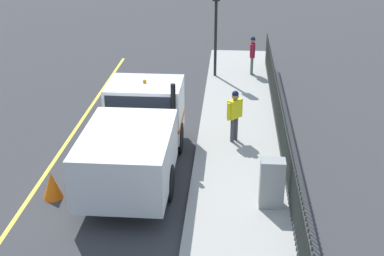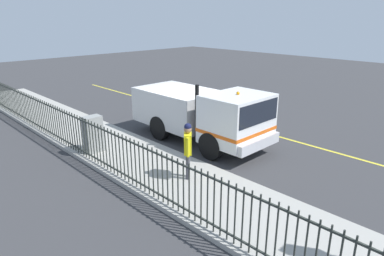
{
  "view_description": "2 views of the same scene",
  "coord_description": "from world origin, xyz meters",
  "px_view_note": "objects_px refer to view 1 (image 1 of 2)",
  "views": [
    {
      "loc": [
        2.46,
        -12.34,
        7.46
      ],
      "look_at": [
        1.42,
        1.2,
        1.43
      ],
      "focal_mm": 49.99,
      "sensor_mm": 36.0,
      "label": 1
    },
    {
      "loc": [
        8.87,
        9.85,
        4.71
      ],
      "look_at": [
        0.48,
        1.2,
        0.72
      ],
      "focal_mm": 31.72,
      "sensor_mm": 36.0,
      "label": 2
    }
  ],
  "objects_px": {
    "worker_standing": "(235,111)",
    "traffic_cone": "(52,185)",
    "traffic_light_near": "(216,9)",
    "work_truck": "(137,131)",
    "utility_cabinet": "(272,183)",
    "pedestrian_distant": "(252,51)"
  },
  "relations": [
    {
      "from": "worker_standing",
      "to": "traffic_cone",
      "type": "height_order",
      "value": "worker_standing"
    },
    {
      "from": "worker_standing",
      "to": "traffic_light_near",
      "type": "relative_size",
      "value": 0.42
    },
    {
      "from": "work_truck",
      "to": "traffic_light_near",
      "type": "bearing_deg",
      "value": 77.37
    },
    {
      "from": "worker_standing",
      "to": "traffic_light_near",
      "type": "xyz_separation_m",
      "value": [
        -0.85,
        6.59,
        1.84
      ]
    },
    {
      "from": "traffic_light_near",
      "to": "utility_cabinet",
      "type": "bearing_deg",
      "value": 97.92
    },
    {
      "from": "work_truck",
      "to": "pedestrian_distant",
      "type": "xyz_separation_m",
      "value": [
        3.48,
        8.86,
        -0.09
      ]
    },
    {
      "from": "work_truck",
      "to": "traffic_cone",
      "type": "distance_m",
      "value": 2.77
    },
    {
      "from": "pedestrian_distant",
      "to": "work_truck",
      "type": "bearing_deg",
      "value": -20.78
    },
    {
      "from": "traffic_cone",
      "to": "utility_cabinet",
      "type": "bearing_deg",
      "value": -1.57
    },
    {
      "from": "traffic_light_near",
      "to": "traffic_cone",
      "type": "bearing_deg",
      "value": 67.17
    },
    {
      "from": "work_truck",
      "to": "worker_standing",
      "type": "bearing_deg",
      "value": 35.37
    },
    {
      "from": "utility_cabinet",
      "to": "traffic_cone",
      "type": "relative_size",
      "value": 1.73
    },
    {
      "from": "utility_cabinet",
      "to": "traffic_cone",
      "type": "height_order",
      "value": "utility_cabinet"
    },
    {
      "from": "worker_standing",
      "to": "traffic_light_near",
      "type": "distance_m",
      "value": 6.89
    },
    {
      "from": "worker_standing",
      "to": "pedestrian_distant",
      "type": "height_order",
      "value": "worker_standing"
    },
    {
      "from": "worker_standing",
      "to": "traffic_cone",
      "type": "distance_m",
      "value": 6.05
    },
    {
      "from": "traffic_light_near",
      "to": "work_truck",
      "type": "bearing_deg",
      "value": 75.56
    },
    {
      "from": "worker_standing",
      "to": "work_truck",
      "type": "bearing_deg",
      "value": -11.01
    },
    {
      "from": "worker_standing",
      "to": "utility_cabinet",
      "type": "xyz_separation_m",
      "value": [
        0.95,
        -3.81,
        -0.39
      ]
    },
    {
      "from": "worker_standing",
      "to": "traffic_cone",
      "type": "relative_size",
      "value": 2.27
    },
    {
      "from": "work_truck",
      "to": "traffic_cone",
      "type": "height_order",
      "value": "work_truck"
    },
    {
      "from": "pedestrian_distant",
      "to": "traffic_light_near",
      "type": "bearing_deg",
      "value": -78.11
    }
  ]
}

